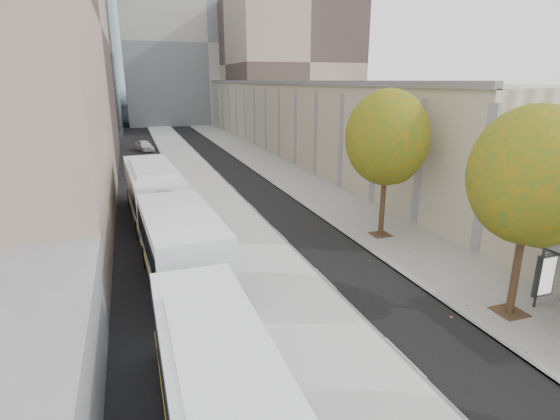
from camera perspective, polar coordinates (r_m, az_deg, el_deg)
name	(u,v)px	position (r m, az deg, el deg)	size (l,w,h in m)	color
bus_platform	(207,191)	(34.37, -9.49, 2.40)	(4.25, 150.00, 0.15)	silver
sidewalk	(303,184)	(36.48, 2.99, 3.38)	(4.75, 150.00, 0.08)	gray
building_tan	(302,111)	(66.81, 2.86, 12.82)	(18.00, 92.00, 8.00)	gray
building_far_block	(200,46)	(95.38, -10.39, 20.33)	(30.00, 18.00, 30.00)	#9C998F
tree_c	(532,176)	(17.11, 30.05, 3.86)	(4.20, 4.20, 7.28)	#311B17
tree_d	(387,138)	(23.86, 13.82, 9.14)	(4.40, 4.40, 7.60)	#311B17
bus_far	(163,209)	(24.21, -15.10, 0.12)	(3.75, 19.25, 3.19)	white
distant_car	(144,146)	(56.71, -17.30, 8.03)	(1.54, 3.82, 1.30)	silver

